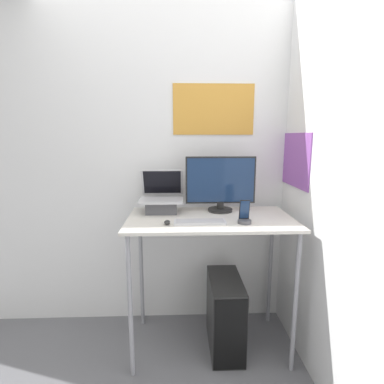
{
  "coord_description": "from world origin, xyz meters",
  "views": [
    {
      "loc": [
        -0.2,
        -1.67,
        1.53
      ],
      "look_at": [
        -0.13,
        0.32,
        1.16
      ],
      "focal_mm": 28.0,
      "sensor_mm": 36.0,
      "label": 1
    }
  ],
  "objects_px": {
    "laptop": "(162,201)",
    "cell_phone": "(244,218)",
    "mouse": "(167,222)",
    "monitor": "(221,185)",
    "computer_tower": "(225,314)",
    "keyboard": "(200,222)"
  },
  "relations": [
    {
      "from": "laptop",
      "to": "monitor",
      "type": "relative_size",
      "value": 0.61
    },
    {
      "from": "monitor",
      "to": "keyboard",
      "type": "height_order",
      "value": "monitor"
    },
    {
      "from": "laptop",
      "to": "cell_phone",
      "type": "distance_m",
      "value": 0.63
    },
    {
      "from": "mouse",
      "to": "cell_phone",
      "type": "distance_m",
      "value": 0.5
    },
    {
      "from": "keyboard",
      "to": "computer_tower",
      "type": "bearing_deg",
      "value": 27.31
    },
    {
      "from": "laptop",
      "to": "cell_phone",
      "type": "xyz_separation_m",
      "value": [
        0.55,
        -0.31,
        -0.05
      ]
    },
    {
      "from": "cell_phone",
      "to": "computer_tower",
      "type": "bearing_deg",
      "value": 129.1
    },
    {
      "from": "laptop",
      "to": "keyboard",
      "type": "relative_size",
      "value": 0.94
    },
    {
      "from": "laptop",
      "to": "mouse",
      "type": "distance_m",
      "value": 0.33
    },
    {
      "from": "monitor",
      "to": "mouse",
      "type": "height_order",
      "value": "monitor"
    },
    {
      "from": "keyboard",
      "to": "mouse",
      "type": "relative_size",
      "value": 5.38
    },
    {
      "from": "cell_phone",
      "to": "laptop",
      "type": "bearing_deg",
      "value": 150.24
    },
    {
      "from": "keyboard",
      "to": "computer_tower",
      "type": "height_order",
      "value": "keyboard"
    },
    {
      "from": "computer_tower",
      "to": "mouse",
      "type": "bearing_deg",
      "value": -162.91
    },
    {
      "from": "laptop",
      "to": "cell_phone",
      "type": "relative_size",
      "value": 2.05
    },
    {
      "from": "monitor",
      "to": "cell_phone",
      "type": "xyz_separation_m",
      "value": [
        0.11,
        -0.32,
        -0.16
      ]
    },
    {
      "from": "laptop",
      "to": "cell_phone",
      "type": "bearing_deg",
      "value": -29.76
    },
    {
      "from": "mouse",
      "to": "cell_phone",
      "type": "xyz_separation_m",
      "value": [
        0.5,
        0.01,
        0.02
      ]
    },
    {
      "from": "monitor",
      "to": "mouse",
      "type": "bearing_deg",
      "value": -139.26
    },
    {
      "from": "monitor",
      "to": "cell_phone",
      "type": "height_order",
      "value": "monitor"
    },
    {
      "from": "cell_phone",
      "to": "computer_tower",
      "type": "distance_m",
      "value": 0.76
    },
    {
      "from": "monitor",
      "to": "computer_tower",
      "type": "xyz_separation_m",
      "value": [
        0.02,
        -0.2,
        -0.91
      ]
    }
  ]
}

